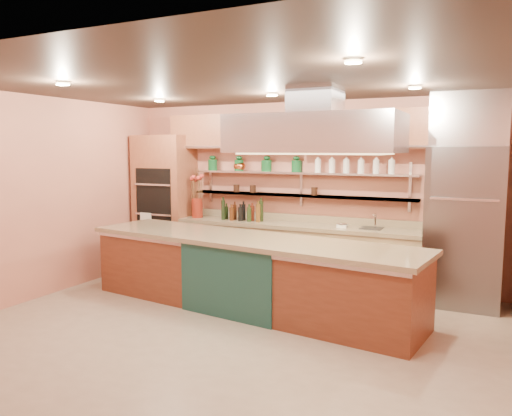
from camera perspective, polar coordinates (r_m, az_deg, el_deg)
The scene contains 20 objects.
floor at distance 5.94m, azimuth -3.07°, elevation -13.72°, with size 6.00×5.00×0.02m, color tan.
ceiling at distance 5.62m, azimuth -3.25°, elevation 14.23°, with size 6.00×5.00×0.02m, color black.
wall_back at distance 7.88m, azimuth 5.62°, elevation 1.86°, with size 6.00×0.04×2.80m, color #C2745B.
wall_front at distance 3.65m, azimuth -22.46°, elevation -4.32°, with size 6.00×0.04×2.80m, color #C2745B.
wall_left at distance 7.52m, azimuth -23.64°, elevation 1.09°, with size 0.04×5.00×2.80m, color #C2745B.
oven_stack at distance 8.78m, azimuth -10.35°, elevation 0.64°, with size 0.95×0.64×2.30m, color #955236.
refrigerator at distance 7.10m, azimuth 22.67°, elevation -2.02°, with size 0.95×0.72×2.10m, color slate.
back_counter at distance 7.76m, azimuth 4.43°, elevation -5.20°, with size 3.84×0.64×0.93m, color tan.
wall_shelf_lower at distance 7.78m, azimuth 4.94°, elevation 1.43°, with size 3.60×0.26×0.03m, color silver.
wall_shelf_upper at distance 7.76m, azimuth 4.97°, elevation 4.01°, with size 3.60×0.26×0.03m, color silver.
upper_cabinets at distance 7.69m, azimuth 5.24°, elevation 8.83°, with size 4.60×0.36×0.55m, color #955236.
range_hood at distance 5.98m, azimuth 6.78°, elevation 8.45°, with size 2.00×1.00×0.45m, color silver.
ceiling_downlights at distance 5.79m, azimuth -2.27°, elevation 13.72°, with size 4.00×2.80×0.02m, color #FFE5A5.
island at distance 6.52m, azimuth -1.01°, elevation -7.43°, with size 4.51×0.98×0.94m, color brown.
flower_vase at distance 8.38m, azimuth -6.74°, elevation 0.02°, with size 0.18×0.18×0.33m, color maroon.
oil_bottle_cluster at distance 7.97m, azimuth -1.63°, elevation -0.59°, with size 0.75×0.21×0.24m, color black.
kitchen_scale at distance 7.38m, azimuth 9.83°, elevation -1.90°, with size 0.14×0.11×0.08m, color silver.
bar_faucet at distance 7.36m, azimuth 13.48°, elevation -1.48°, with size 0.03×0.03×0.22m, color silver.
copper_kettle at distance 8.17m, azimuth -1.85°, elevation 4.79°, with size 0.19×0.19×0.15m, color #B6572A.
green_canister at distance 7.97m, azimuth 1.10°, elevation 4.82°, with size 0.14×0.14×0.17m, color #0E421C.
Camera 1 is at (2.68, -4.88, 2.07)m, focal length 35.00 mm.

